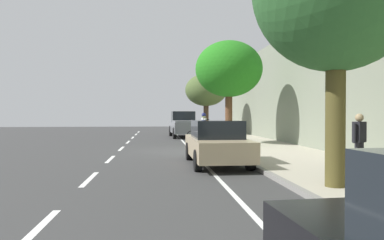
# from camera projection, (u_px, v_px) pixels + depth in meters

# --- Properties ---
(ground) EXTENTS (66.44, 66.44, 0.00)m
(ground) POSITION_uv_depth(u_px,v_px,m) (188.00, 151.00, 16.81)
(ground) COLOR #373737
(sidewalk) EXTENTS (4.13, 41.53, 0.12)m
(sidewalk) POSITION_uv_depth(u_px,v_px,m) (266.00, 149.00, 17.18)
(sidewalk) COLOR #AEA691
(sidewalk) RESTS_ON ground
(curb_edge) EXTENTS (0.16, 41.53, 0.12)m
(curb_edge) POSITION_uv_depth(u_px,v_px,m) (222.00, 149.00, 16.97)
(curb_edge) COLOR gray
(curb_edge) RESTS_ON ground
(lane_stripe_centre) EXTENTS (0.14, 40.00, 0.01)m
(lane_stripe_centre) POSITION_uv_depth(u_px,v_px,m) (117.00, 153.00, 15.74)
(lane_stripe_centre) COLOR white
(lane_stripe_centre) RESTS_ON ground
(lane_stripe_bike_edge) EXTENTS (0.12, 41.53, 0.01)m
(lane_stripe_bike_edge) POSITION_uv_depth(u_px,v_px,m) (192.00, 151.00, 16.83)
(lane_stripe_bike_edge) COLOR white
(lane_stripe_bike_edge) RESTS_ON ground
(building_facade) EXTENTS (0.50, 41.53, 6.28)m
(building_facade) POSITION_uv_depth(u_px,v_px,m) (312.00, 85.00, 17.36)
(building_facade) COLOR gray
(building_facade) RESTS_ON ground
(parked_sedan_tan_second) EXTENTS (1.86, 4.41, 1.52)m
(parked_sedan_tan_second) POSITION_uv_depth(u_px,v_px,m) (216.00, 143.00, 12.19)
(parked_sedan_tan_second) COLOR tan
(parked_sedan_tan_second) RESTS_ON ground
(parked_pickup_grey_mid) EXTENTS (2.20, 5.38, 1.95)m
(parked_pickup_grey_mid) POSITION_uv_depth(u_px,v_px,m) (184.00, 125.00, 26.83)
(parked_pickup_grey_mid) COLOR slate
(parked_pickup_grey_mid) RESTS_ON ground
(bicycle_at_curb) EXTENTS (1.72, 0.54, 0.77)m
(bicycle_at_curb) POSITION_uv_depth(u_px,v_px,m) (200.00, 136.00, 22.07)
(bicycle_at_curb) COLOR black
(bicycle_at_curb) RESTS_ON ground
(cyclist_with_backpack) EXTENTS (0.44, 0.62, 1.82)m
(cyclist_with_backpack) POSITION_uv_depth(u_px,v_px,m) (204.00, 124.00, 21.63)
(cyclist_with_backpack) COLOR #C6B284
(cyclist_with_backpack) RESTS_ON ground
(street_tree_mid_block) EXTENTS (3.69, 3.69, 5.65)m
(street_tree_mid_block) POSITION_uv_depth(u_px,v_px,m) (229.00, 69.00, 19.59)
(street_tree_mid_block) COLOR brown
(street_tree_mid_block) RESTS_ON sidewalk
(street_tree_far_end) EXTENTS (3.37, 3.37, 4.87)m
(street_tree_far_end) POSITION_uv_depth(u_px,v_px,m) (206.00, 90.00, 28.69)
(street_tree_far_end) COLOR #4A3527
(street_tree_far_end) RESTS_ON sidewalk
(pedestrian_on_phone) EXTENTS (0.54, 0.39, 1.63)m
(pedestrian_on_phone) POSITION_uv_depth(u_px,v_px,m) (359.00, 139.00, 10.08)
(pedestrian_on_phone) COLOR black
(pedestrian_on_phone) RESTS_ON sidewalk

